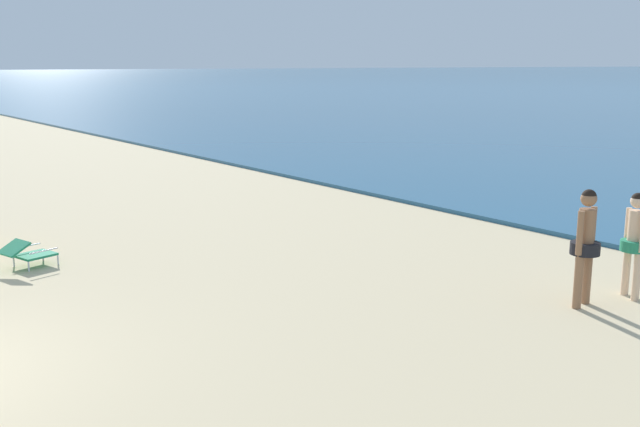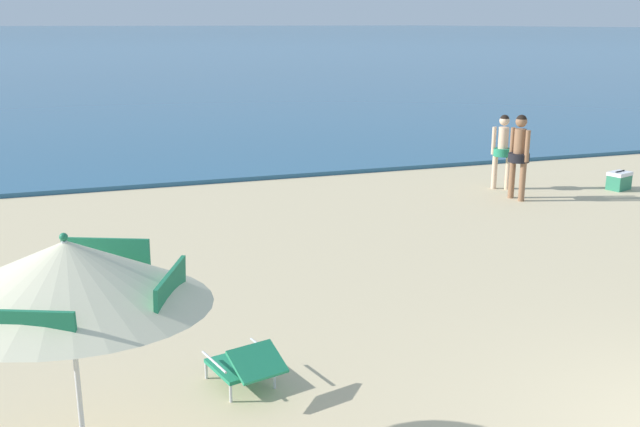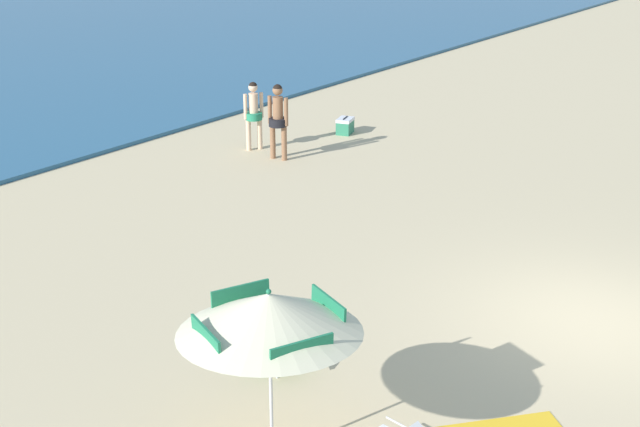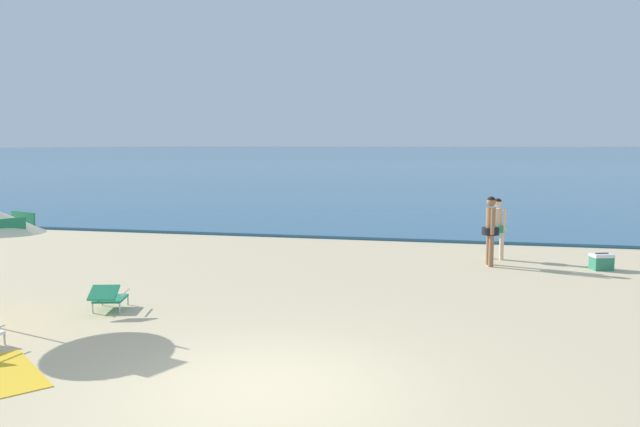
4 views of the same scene
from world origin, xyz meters
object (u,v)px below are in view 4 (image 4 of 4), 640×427
at_px(lounge_chair_under_umbrella, 108,297).
at_px(person_standing_beside, 497,224).
at_px(cooler_box, 601,262).
at_px(person_standing_near_shore, 491,226).

height_order(lounge_chair_under_umbrella, person_standing_beside, person_standing_beside).
height_order(lounge_chair_under_umbrella, cooler_box, lounge_chair_under_umbrella).
xyz_separation_m(person_standing_near_shore, cooler_box, (2.68, 0.05, -0.82)).
distance_m(lounge_chair_under_umbrella, person_standing_near_shore, 9.37).
relative_size(lounge_chair_under_umbrella, person_standing_near_shore, 0.56).
bearing_deg(person_standing_beside, lounge_chair_under_umbrella, -136.63).
relative_size(lounge_chair_under_umbrella, person_standing_beside, 0.60).
relative_size(person_standing_beside, cooler_box, 2.85).
bearing_deg(lounge_chair_under_umbrella, person_standing_near_shore, 40.06).
bearing_deg(person_standing_near_shore, person_standing_beside, 76.79).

